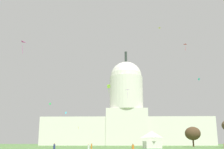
{
  "coord_description": "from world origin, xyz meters",
  "views": [
    {
      "loc": [
        0.82,
        -30.72,
        1.85
      ],
      "look_at": [
        -2.83,
        89.99,
        31.45
      ],
      "focal_mm": 44.71,
      "sensor_mm": 36.0,
      "label": 1
    }
  ],
  "objects_px": {
    "kite_white_low": "(93,132)",
    "person_navy_mid_left": "(54,148)",
    "kite_magenta_mid": "(22,44)",
    "person_tan_edge_west": "(224,147)",
    "kite_red_high": "(186,45)",
    "kite_yellow_high": "(158,28)",
    "tree_east_near": "(193,134)",
    "kite_green_low": "(50,104)",
    "person_orange_back_center": "(133,149)",
    "kite_gold_low": "(78,128)",
    "person_white_edge_east": "(88,148)",
    "kite_violet_mid": "(128,91)",
    "kite_cyan_low": "(66,113)",
    "person_orange_lawn_far_right": "(91,146)",
    "kite_turquoise_mid": "(199,79)",
    "kite_lime_mid": "(109,86)",
    "capitol_building": "(127,117)",
    "event_tent": "(152,139)"
  },
  "relations": [
    {
      "from": "event_tent",
      "to": "person_navy_mid_left",
      "type": "relative_size",
      "value": 3.99
    },
    {
      "from": "capitol_building",
      "to": "kite_violet_mid",
      "type": "distance_m",
      "value": 70.97
    },
    {
      "from": "person_orange_lawn_far_right",
      "to": "capitol_building",
      "type": "bearing_deg",
      "value": 162.1
    },
    {
      "from": "tree_east_near",
      "to": "person_white_edge_east",
      "type": "xyz_separation_m",
      "value": [
        -38.97,
        -74.74,
        -5.13
      ]
    },
    {
      "from": "person_orange_back_center",
      "to": "kite_gold_low",
      "type": "xyz_separation_m",
      "value": [
        -25.26,
        99.72,
        8.96
      ]
    },
    {
      "from": "kite_turquoise_mid",
      "to": "kite_magenta_mid",
      "type": "distance_m",
      "value": 70.69
    },
    {
      "from": "person_orange_lawn_far_right",
      "to": "kite_magenta_mid",
      "type": "xyz_separation_m",
      "value": [
        -23.69,
        -1.3,
        32.92
      ]
    },
    {
      "from": "kite_violet_mid",
      "to": "kite_cyan_low",
      "type": "distance_m",
      "value": 31.7
    },
    {
      "from": "tree_east_near",
      "to": "kite_green_low",
      "type": "xyz_separation_m",
      "value": [
        -61.98,
        -15.76,
        11.67
      ]
    },
    {
      "from": "person_white_edge_east",
      "to": "kite_turquoise_mid",
      "type": "xyz_separation_m",
      "value": [
        38.71,
        57.6,
        26.58
      ]
    },
    {
      "from": "person_orange_back_center",
      "to": "kite_turquoise_mid",
      "type": "bearing_deg",
      "value": -80.27
    },
    {
      "from": "person_tan_edge_west",
      "to": "kite_yellow_high",
      "type": "xyz_separation_m",
      "value": [
        -6.48,
        52.05,
        52.35
      ]
    },
    {
      "from": "kite_red_high",
      "to": "kite_cyan_low",
      "type": "height_order",
      "value": "kite_red_high"
    },
    {
      "from": "capitol_building",
      "to": "kite_magenta_mid",
      "type": "xyz_separation_m",
      "value": [
        -36.89,
        -110.08,
        14.1
      ]
    },
    {
      "from": "kite_white_low",
      "to": "kite_lime_mid",
      "type": "bearing_deg",
      "value": -51.22
    },
    {
      "from": "person_white_edge_east",
      "to": "kite_cyan_low",
      "type": "bearing_deg",
      "value": -108.0
    },
    {
      "from": "kite_green_low",
      "to": "capitol_building",
      "type": "bearing_deg",
      "value": 116.97
    },
    {
      "from": "tree_east_near",
      "to": "person_tan_edge_west",
      "type": "bearing_deg",
      "value": -97.76
    },
    {
      "from": "kite_red_high",
      "to": "kite_gold_low",
      "type": "bearing_deg",
      "value": 149.62
    },
    {
      "from": "kite_green_low",
      "to": "kite_violet_mid",
      "type": "bearing_deg",
      "value": 68.04
    },
    {
      "from": "person_tan_edge_west",
      "to": "kite_green_low",
      "type": "height_order",
      "value": "kite_green_low"
    },
    {
      "from": "person_orange_lawn_far_right",
      "to": "kite_yellow_high",
      "type": "distance_m",
      "value": 67.39
    },
    {
      "from": "kite_turquoise_mid",
      "to": "kite_green_low",
      "type": "relative_size",
      "value": 1.15
    },
    {
      "from": "tree_east_near",
      "to": "kite_yellow_high",
      "type": "distance_m",
      "value": 50.52
    },
    {
      "from": "kite_red_high",
      "to": "kite_lime_mid",
      "type": "relative_size",
      "value": 1.34
    },
    {
      "from": "kite_magenta_mid",
      "to": "kite_cyan_low",
      "type": "height_order",
      "value": "kite_magenta_mid"
    },
    {
      "from": "person_white_edge_east",
      "to": "kite_violet_mid",
      "type": "xyz_separation_m",
      "value": [
        9.6,
        70.09,
        24.15
      ]
    },
    {
      "from": "kite_red_high",
      "to": "kite_white_low",
      "type": "bearing_deg",
      "value": 132.72
    },
    {
      "from": "person_orange_back_center",
      "to": "kite_gold_low",
      "type": "bearing_deg",
      "value": -38.94
    },
    {
      "from": "person_orange_back_center",
      "to": "kite_white_low",
      "type": "distance_m",
      "value": 117.84
    },
    {
      "from": "tree_east_near",
      "to": "kite_yellow_high",
      "type": "xyz_separation_m",
      "value": [
        -14.91,
        -9.81,
        47.27
      ]
    },
    {
      "from": "kite_green_low",
      "to": "event_tent",
      "type": "bearing_deg",
      "value": 24.58
    },
    {
      "from": "kite_red_high",
      "to": "kite_yellow_high",
      "type": "xyz_separation_m",
      "value": [
        -16.51,
        -18.34,
        1.49
      ]
    },
    {
      "from": "person_navy_mid_left",
      "to": "kite_magenta_mid",
      "type": "relative_size",
      "value": 0.47
    },
    {
      "from": "tree_east_near",
      "to": "person_tan_edge_west",
      "type": "height_order",
      "value": "tree_east_near"
    },
    {
      "from": "event_tent",
      "to": "tree_east_near",
      "type": "relative_size",
      "value": 0.79
    },
    {
      "from": "person_orange_back_center",
      "to": "person_white_edge_east",
      "type": "distance_m",
      "value": 8.63
    },
    {
      "from": "event_tent",
      "to": "kite_red_high",
      "type": "height_order",
      "value": "kite_red_high"
    },
    {
      "from": "kite_red_high",
      "to": "kite_lime_mid",
      "type": "distance_m",
      "value": 73.47
    },
    {
      "from": "kite_green_low",
      "to": "kite_magenta_mid",
      "type": "xyz_separation_m",
      "value": [
        -3.38,
        -28.21,
        16.14
      ]
    },
    {
      "from": "person_orange_lawn_far_right",
      "to": "person_white_edge_east",
      "type": "bearing_deg",
      "value": -6.17
    },
    {
      "from": "person_orange_lawn_far_right",
      "to": "kite_turquoise_mid",
      "type": "bearing_deg",
      "value": 110.68
    },
    {
      "from": "kite_lime_mid",
      "to": "kite_gold_low",
      "type": "bearing_deg",
      "value": 19.55
    },
    {
      "from": "kite_yellow_high",
      "to": "kite_lime_mid",
      "type": "height_order",
      "value": "kite_yellow_high"
    },
    {
      "from": "person_navy_mid_left",
      "to": "kite_magenta_mid",
      "type": "bearing_deg",
      "value": 29.27
    },
    {
      "from": "event_tent",
      "to": "person_navy_mid_left",
      "type": "xyz_separation_m",
      "value": [
        -22.95,
        -42.65,
        -2.07
      ]
    },
    {
      "from": "person_tan_edge_west",
      "to": "person_navy_mid_left",
      "type": "height_order",
      "value": "person_navy_mid_left"
    },
    {
      "from": "kite_gold_low",
      "to": "kite_yellow_high",
      "type": "bearing_deg",
      "value": 91.32
    },
    {
      "from": "person_orange_lawn_far_right",
      "to": "kite_green_low",
      "type": "bearing_deg",
      "value": -153.94
    },
    {
      "from": "kite_white_low",
      "to": "person_navy_mid_left",
      "type": "bearing_deg",
      "value": -57.88
    }
  ]
}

